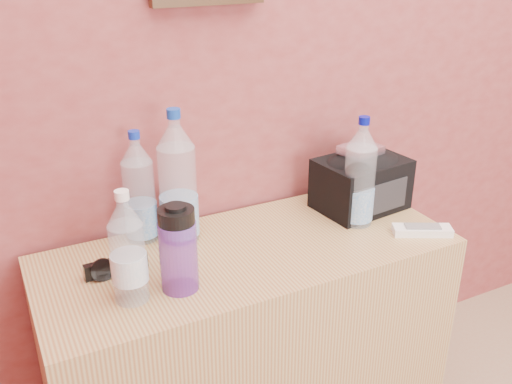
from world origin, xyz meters
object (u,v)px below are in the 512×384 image
dresser (249,352)px  sunglasses (116,266)px  toiletry_bag (361,181)px  pet_large_d (360,178)px  pet_large_c (178,184)px  nalgene_bottle (178,248)px  pet_large_b (139,193)px  foil_packet (361,150)px  ac_remote (422,230)px  pet_small (128,253)px

dresser → sunglasses: sunglasses is taller
dresser → toiletry_bag: bearing=10.4°
dresser → sunglasses: 0.50m
pet_large_d → toiletry_bag: pet_large_d is taller
pet_large_c → nalgene_bottle: pet_large_c is taller
dresser → pet_large_d: (0.34, -0.00, 0.48)m
toiletry_bag → pet_large_b: bearing=164.3°
nalgene_bottle → foil_packet: size_ratio=1.94×
dresser → nalgene_bottle: 0.51m
sunglasses → ac_remote: bearing=-14.7°
toiletry_bag → foil_packet: foil_packet is taller
pet_small → sunglasses: bearing=92.1°
pet_large_c → ac_remote: 0.68m
pet_large_c → pet_small: pet_large_c is taller
pet_large_c → nalgene_bottle: bearing=-110.3°
pet_large_c → pet_large_b: bearing=152.6°
nalgene_bottle → ac_remote: bearing=-4.3°
pet_large_c → toiletry_bag: bearing=-6.2°
pet_small → nalgene_bottle: bearing=-3.8°
pet_large_d → nalgene_bottle: pet_large_d is taller
ac_remote → pet_small: bearing=-156.9°
dresser → pet_large_d: bearing=-0.8°
pet_small → sunglasses: pet_small is taller
pet_large_c → foil_packet: bearing=-5.9°
sunglasses → pet_large_b: bearing=50.6°
pet_large_d → pet_small: bearing=-173.3°
pet_large_b → foil_packet: size_ratio=2.78×
pet_small → nalgene_bottle: 0.11m
pet_small → ac_remote: (0.80, -0.06, -0.11)m
nalgene_bottle → foil_packet: bearing=15.2°
pet_large_c → toiletry_bag: size_ratio=1.42×
dresser → ac_remote: (0.46, -0.14, 0.35)m
pet_large_c → toiletry_bag: (0.55, -0.06, -0.07)m
pet_large_b → pet_large_d: 0.60m
foil_packet → pet_large_d: bearing=-125.9°
pet_large_d → foil_packet: size_ratio=2.86×
sunglasses → toiletry_bag: bearing=0.8°
pet_large_b → sunglasses: size_ratio=1.98×
nalgene_bottle → toiletry_bag: size_ratio=0.84×
pet_small → pet_large_b: bearing=68.5°
dresser → toiletry_bag: (0.41, 0.07, 0.43)m
pet_large_b → foil_packet: bearing=-9.3°
pet_large_b → pet_large_c: size_ratio=0.84×
ac_remote → pet_large_c: bearing=-177.4°
pet_large_c → pet_large_d: 0.50m
pet_small → nalgene_bottle: pet_small is taller
ac_remote → nalgene_bottle: bearing=-156.9°
pet_large_c → toiletry_bag: pet_large_c is taller
pet_large_b → pet_large_d: pet_large_d is taller
dresser → sunglasses: bearing=173.2°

